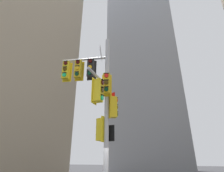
# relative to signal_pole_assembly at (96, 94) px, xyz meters

# --- Properties ---
(building_mid_block) EXTENTS (12.70, 12.70, 45.07)m
(building_mid_block) POSITION_rel_signal_pole_assembly_xyz_m (-1.58, 25.90, 17.57)
(building_mid_block) COLOR #9399A3
(building_mid_block) RESTS_ON ground
(signal_pole_assembly) EXTENTS (2.95, 2.46, 8.18)m
(signal_pole_assembly) POSITION_rel_signal_pole_assembly_xyz_m (0.00, 0.00, 0.00)
(signal_pole_assembly) COLOR #B2B2B5
(signal_pole_assembly) RESTS_ON ground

